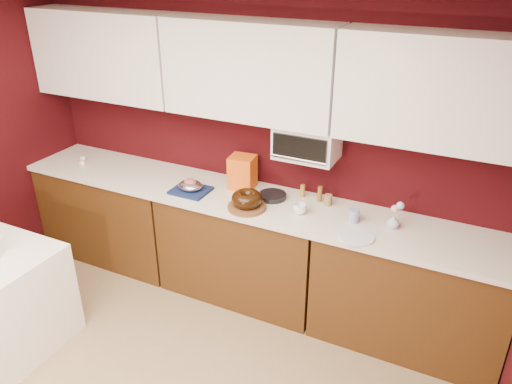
{
  "coord_description": "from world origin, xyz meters",
  "views": [
    {
      "loc": [
        1.61,
        -1.13,
        2.65
      ],
      "look_at": [
        0.16,
        1.84,
        1.02
      ],
      "focal_mm": 35.0,
      "sensor_mm": 36.0,
      "label": 1
    }
  ],
  "objects_px": {
    "coffee_mug": "(300,208)",
    "flower_vase": "(393,221)",
    "foil_ham_nest": "(190,185)",
    "bundt_cake": "(247,199)",
    "toaster_oven": "(307,141)",
    "blue_jar": "(354,216)",
    "pandoro_box": "(242,172)"
  },
  "relations": [
    {
      "from": "bundt_cake",
      "to": "flower_vase",
      "type": "distance_m",
      "value": 1.05
    },
    {
      "from": "toaster_oven",
      "to": "blue_jar",
      "type": "height_order",
      "value": "toaster_oven"
    },
    {
      "from": "pandoro_box",
      "to": "blue_jar",
      "type": "bearing_deg",
      "value": -15.09
    },
    {
      "from": "bundt_cake",
      "to": "coffee_mug",
      "type": "xyz_separation_m",
      "value": [
        0.38,
        0.1,
        -0.03
      ]
    },
    {
      "from": "blue_jar",
      "to": "flower_vase",
      "type": "height_order",
      "value": "flower_vase"
    },
    {
      "from": "pandoro_box",
      "to": "coffee_mug",
      "type": "distance_m",
      "value": 0.62
    },
    {
      "from": "foil_ham_nest",
      "to": "blue_jar",
      "type": "bearing_deg",
      "value": 4.41
    },
    {
      "from": "blue_jar",
      "to": "foil_ham_nest",
      "type": "bearing_deg",
      "value": -175.59
    },
    {
      "from": "coffee_mug",
      "to": "blue_jar",
      "type": "bearing_deg",
      "value": 8.33
    },
    {
      "from": "coffee_mug",
      "to": "flower_vase",
      "type": "distance_m",
      "value": 0.66
    },
    {
      "from": "coffee_mug",
      "to": "toaster_oven",
      "type": "bearing_deg",
      "value": 102.18
    },
    {
      "from": "pandoro_box",
      "to": "coffee_mug",
      "type": "relative_size",
      "value": 2.85
    },
    {
      "from": "foil_ham_nest",
      "to": "coffee_mug",
      "type": "xyz_separation_m",
      "value": [
        0.91,
        0.04,
        -0.01
      ]
    },
    {
      "from": "foil_ham_nest",
      "to": "pandoro_box",
      "type": "height_order",
      "value": "pandoro_box"
    },
    {
      "from": "coffee_mug",
      "to": "flower_vase",
      "type": "xyz_separation_m",
      "value": [
        0.65,
        0.09,
        0.01
      ]
    },
    {
      "from": "toaster_oven",
      "to": "blue_jar",
      "type": "relative_size",
      "value": 4.75
    },
    {
      "from": "foil_ham_nest",
      "to": "blue_jar",
      "type": "distance_m",
      "value": 1.3
    },
    {
      "from": "bundt_cake",
      "to": "blue_jar",
      "type": "distance_m",
      "value": 0.78
    },
    {
      "from": "toaster_oven",
      "to": "coffee_mug",
      "type": "xyz_separation_m",
      "value": [
        0.05,
        -0.23,
        -0.43
      ]
    },
    {
      "from": "toaster_oven",
      "to": "coffee_mug",
      "type": "relative_size",
      "value": 4.8
    },
    {
      "from": "blue_jar",
      "to": "flower_vase",
      "type": "xyz_separation_m",
      "value": [
        0.27,
        0.04,
        0.01
      ]
    },
    {
      "from": "pandoro_box",
      "to": "bundt_cake",
      "type": "bearing_deg",
      "value": -63.76
    },
    {
      "from": "toaster_oven",
      "to": "flower_vase",
      "type": "height_order",
      "value": "toaster_oven"
    },
    {
      "from": "toaster_oven",
      "to": "foil_ham_nest",
      "type": "relative_size",
      "value": 2.24
    },
    {
      "from": "pandoro_box",
      "to": "flower_vase",
      "type": "height_order",
      "value": "pandoro_box"
    },
    {
      "from": "blue_jar",
      "to": "flower_vase",
      "type": "bearing_deg",
      "value": 7.72
    },
    {
      "from": "toaster_oven",
      "to": "blue_jar",
      "type": "xyz_separation_m",
      "value": [
        0.43,
        -0.17,
        -0.43
      ]
    },
    {
      "from": "foil_ham_nest",
      "to": "flower_vase",
      "type": "height_order",
      "value": "flower_vase"
    },
    {
      "from": "toaster_oven",
      "to": "foil_ham_nest",
      "type": "distance_m",
      "value": 1.0
    },
    {
      "from": "foil_ham_nest",
      "to": "pandoro_box",
      "type": "distance_m",
      "value": 0.43
    },
    {
      "from": "pandoro_box",
      "to": "flower_vase",
      "type": "xyz_separation_m",
      "value": [
        1.23,
        -0.12,
        -0.08
      ]
    },
    {
      "from": "foil_ham_nest",
      "to": "toaster_oven",
      "type": "bearing_deg",
      "value": 17.34
    }
  ]
}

